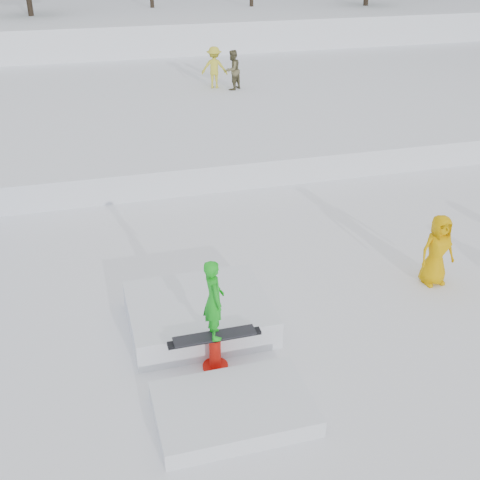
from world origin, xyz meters
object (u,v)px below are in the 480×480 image
object	(u,v)px
walker_ygreen	(214,67)
jib_rail_feature	(207,334)
walker_olive	(233,70)
spectator_yellow	(437,250)

from	to	relation	value
walker_ygreen	jib_rail_feature	distance (m)	16.50
walker_olive	spectator_yellow	xyz separation A→B (m)	(0.48, -14.55, -0.81)
jib_rail_feature	walker_olive	bearing A→B (deg)	73.25
spectator_yellow	jib_rail_feature	xyz separation A→B (m)	(-5.13, -0.90, -0.48)
walker_ygreen	spectator_yellow	bearing A→B (deg)	113.45
walker_olive	spectator_yellow	distance (m)	14.58
walker_ygreen	jib_rail_feature	xyz separation A→B (m)	(-4.01, -15.95, -1.33)
walker_olive	jib_rail_feature	world-z (taller)	walker_olive
walker_ygreen	walker_olive	bearing A→B (deg)	161.58
walker_ygreen	jib_rail_feature	bearing A→B (deg)	95.07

